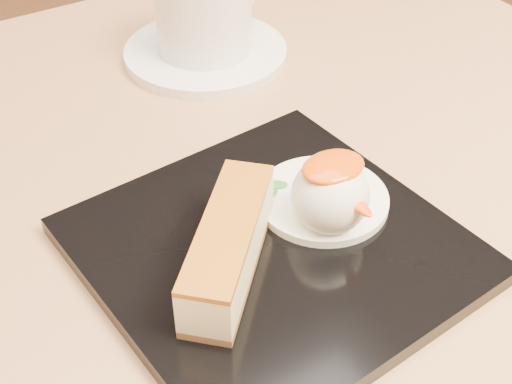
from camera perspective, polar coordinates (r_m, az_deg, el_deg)
table at (r=0.60m, az=0.88°, el=-13.66°), size 0.80×0.80×0.72m
dessert_plate at (r=0.46m, az=1.33°, el=-4.60°), size 0.24×0.24×0.01m
cheesecake at (r=0.43m, az=-2.21°, el=-4.36°), size 0.10×0.11×0.04m
cream_smear at (r=0.49m, az=5.32°, el=-0.57°), size 0.09×0.09×0.01m
ice_cream_scoop at (r=0.45m, az=5.96°, el=-0.27°), size 0.05×0.05×0.05m
mango_sauce at (r=0.44m, az=6.19°, el=2.03°), size 0.04×0.03×0.01m
mint_sprig at (r=0.48m, az=0.84°, el=0.18°), size 0.03×0.02×0.00m
saucer at (r=0.67m, az=-4.05°, el=11.05°), size 0.15×0.15×0.01m
coffee_cup at (r=0.66m, az=-4.09°, el=14.27°), size 0.11×0.09×0.07m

